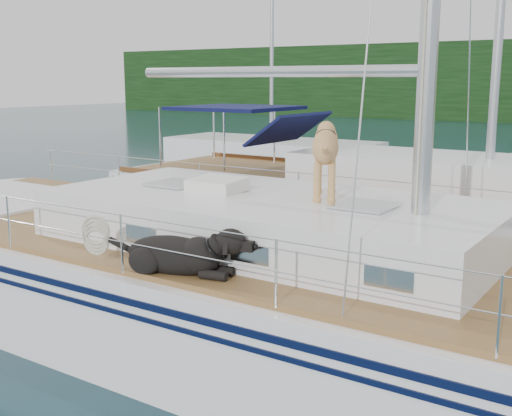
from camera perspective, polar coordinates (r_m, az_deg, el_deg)
The scene contains 4 objects.
ground at distance 8.33m, azimuth -3.69°, elevation -10.70°, with size 120.00×120.00×0.00m, color black.
main_sailboat at distance 8.05m, azimuth -3.20°, elevation -6.39°, with size 12.00×3.80×14.01m.
neighbor_sailboat at distance 13.19m, azimuth 10.07°, elevation 0.24°, with size 11.00×3.50×13.30m.
bg_boat_west at distance 23.95m, azimuth 1.37°, elevation 4.91°, with size 8.00×3.00×11.65m.
Camera 1 is at (4.71, -6.13, 3.12)m, focal length 45.00 mm.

